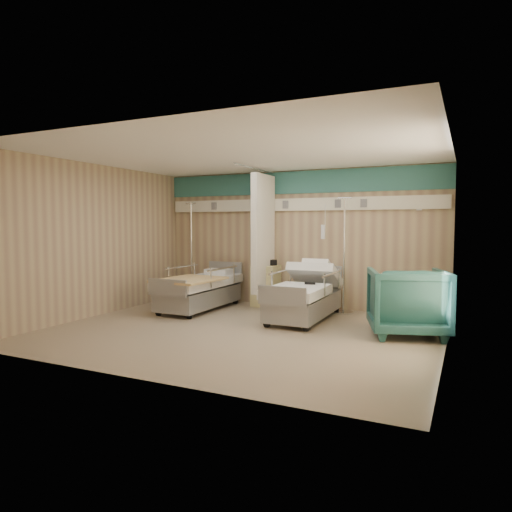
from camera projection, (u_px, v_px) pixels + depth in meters
The scene contains 13 objects.
ground at pixel (241, 331), 7.26m from camera, with size 6.00×5.00×0.00m, color gray.
room_walls at pixel (247, 214), 7.37m from camera, with size 6.04×5.04×2.82m.
bed_right at pixel (304, 302), 8.16m from camera, with size 1.00×2.16×0.63m, color white, non-canonical shape.
bed_left at pixel (200, 294), 9.09m from camera, with size 1.00×2.16×0.63m, color white, non-canonical shape.
bedside_cabinet at pixel (266, 286), 9.45m from camera, with size 0.50×0.48×0.85m, color #CDC380.
visitor_armchair at pixel (407, 302), 6.95m from camera, with size 1.11×1.14×1.04m, color #1F4D48.
waffle_blanket at pixel (406, 266), 6.91m from camera, with size 0.64×0.57×0.07m, color white.
iv_stand_right at pixel (344, 290), 8.69m from camera, with size 0.39×0.39×2.21m.
iv_stand_left at pixel (192, 281), 10.13m from camera, with size 0.39×0.39×2.18m.
call_remote at pixel (310, 283), 8.10m from camera, with size 0.19×0.08×0.04m, color black.
tan_blanket at pixel (189, 280), 8.62m from camera, with size 0.99×1.24×0.04m, color tan.
toiletry_bag at pixel (271, 262), 9.43m from camera, with size 0.22×0.14×0.12m, color black.
white_cup at pixel (261, 261), 9.56m from camera, with size 0.09×0.09×0.13m, color white.
Camera 1 is at (3.25, -6.38, 1.70)m, focal length 32.00 mm.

